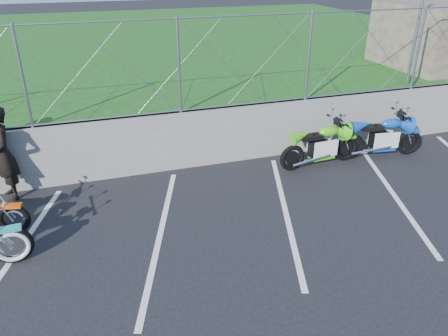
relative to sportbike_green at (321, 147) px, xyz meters
name	(u,v)px	position (x,y,z in m)	size (l,w,h in m)	color
ground	(172,268)	(-4.02, -2.60, -0.46)	(90.00, 90.00, 0.00)	black
retaining_wall	(137,146)	(-4.02, 0.90, 0.19)	(30.00, 0.22, 1.30)	slate
grass_field	(104,55)	(-4.02, 10.90, 0.19)	(30.00, 20.00, 1.30)	#164612
chain_link_fence	(130,70)	(-4.02, 0.90, 1.84)	(28.00, 0.03, 2.00)	gray
sign_pole	(418,25)	(3.18, 1.30, 2.34)	(0.08, 0.08, 3.00)	gray
parking_lines	(226,221)	(-2.82, -1.60, -0.45)	(18.29, 4.31, 0.01)	silver
sportbike_green	(321,147)	(0.00, 0.00, 0.00)	(2.05, 0.73, 1.06)	black
sportbike_blue	(383,138)	(1.62, -0.02, 0.01)	(2.09, 0.74, 1.08)	black
person_standing	(3,154)	(-6.61, 0.60, 0.47)	(0.68, 0.45, 1.86)	black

